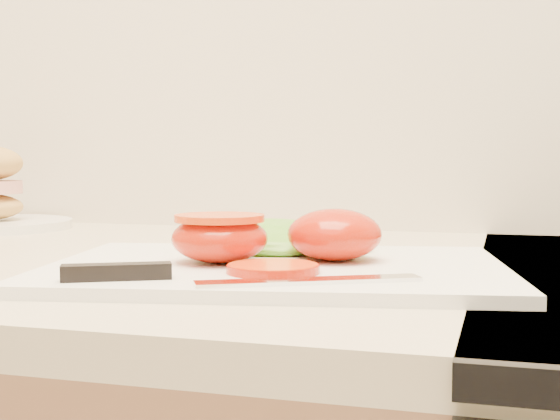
# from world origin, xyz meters

# --- Properties ---
(cutting_board) EXTENTS (0.43, 0.34, 0.01)m
(cutting_board) POSITION_xyz_m (0.01, 1.59, 0.94)
(cutting_board) COLOR white
(cutting_board) RESTS_ON counter
(tomato_half_dome) EXTENTS (0.08, 0.08, 0.05)m
(tomato_half_dome) POSITION_xyz_m (0.05, 1.62, 0.96)
(tomato_half_dome) COLOR red
(tomato_half_dome) RESTS_ON cutting_board
(tomato_half_cut) EXTENTS (0.08, 0.08, 0.04)m
(tomato_half_cut) POSITION_xyz_m (-0.04, 1.58, 0.96)
(tomato_half_cut) COLOR red
(tomato_half_cut) RESTS_ON cutting_board
(tomato_slice_0) EXTENTS (0.07, 0.07, 0.01)m
(tomato_slice_0) POSITION_xyz_m (0.02, 1.53, 0.94)
(tomato_slice_0) COLOR orange
(tomato_slice_0) RESTS_ON cutting_board
(lettuce_leaf_0) EXTENTS (0.16, 0.13, 0.03)m
(lettuce_leaf_0) POSITION_xyz_m (-0.02, 1.66, 0.95)
(lettuce_leaf_0) COLOR #63B830
(lettuce_leaf_0) RESTS_ON cutting_board
(lettuce_leaf_1) EXTENTS (0.14, 0.13, 0.02)m
(lettuce_leaf_1) POSITION_xyz_m (0.02, 1.68, 0.95)
(lettuce_leaf_1) COLOR #63B830
(lettuce_leaf_1) RESTS_ON cutting_board
(knife) EXTENTS (0.26, 0.10, 0.01)m
(knife) POSITION_xyz_m (-0.03, 1.48, 0.94)
(knife) COLOR silver
(knife) RESTS_ON cutting_board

